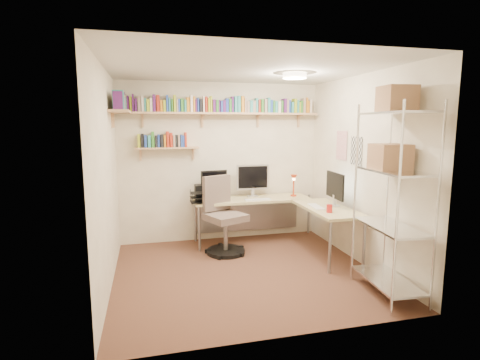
# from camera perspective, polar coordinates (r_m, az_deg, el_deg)

# --- Properties ---
(ground) EXTENTS (3.20, 3.20, 0.00)m
(ground) POSITION_cam_1_polar(r_m,az_deg,el_deg) (4.88, 0.74, -13.85)
(ground) COLOR #4C2A20
(ground) RESTS_ON ground
(room_shell) EXTENTS (3.24, 3.04, 2.52)m
(room_shell) POSITION_cam_1_polar(r_m,az_deg,el_deg) (4.53, 0.83, 4.61)
(room_shell) COLOR beige
(room_shell) RESTS_ON ground
(wall_shelves) EXTENTS (3.12, 1.09, 0.80)m
(wall_shelves) POSITION_cam_1_polar(r_m,az_deg,el_deg) (5.71, -6.55, 10.16)
(wall_shelves) COLOR tan
(wall_shelves) RESTS_ON ground
(corner_desk) EXTENTS (2.11, 1.80, 1.22)m
(corner_desk) POSITION_cam_1_polar(r_m,az_deg,el_deg) (5.69, 3.51, -3.25)
(corner_desk) COLOR tan
(corner_desk) RESTS_ON ground
(office_chair) EXTENTS (0.65, 0.65, 1.11)m
(office_chair) POSITION_cam_1_polar(r_m,az_deg,el_deg) (5.46, -2.58, -6.24)
(office_chair) COLOR black
(office_chair) RESTS_ON ground
(wire_rack) EXTENTS (0.52, 0.93, 2.25)m
(wire_rack) POSITION_cam_1_polar(r_m,az_deg,el_deg) (4.26, 22.24, 3.05)
(wire_rack) COLOR silver
(wire_rack) RESTS_ON ground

